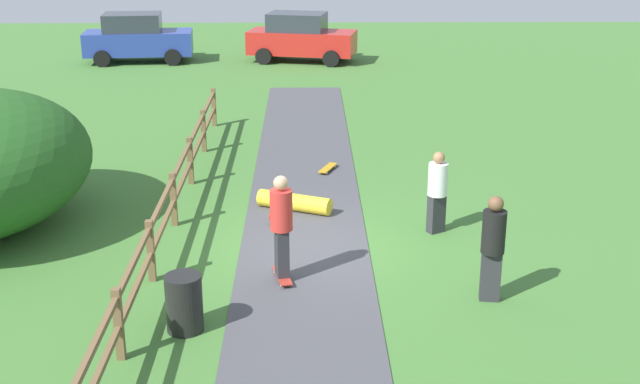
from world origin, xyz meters
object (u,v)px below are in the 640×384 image
object	(u,v)px
skater_riding	(281,222)
parked_car_blue	(137,38)
skater_fallen	(293,203)
parked_car_red	(301,37)
skateboard_loose	(328,168)
bystander_white	(437,189)
trash_bin	(184,303)
bystander_black	(493,243)

from	to	relation	value
skater_riding	parked_car_blue	distance (m)	21.23
skater_riding	skater_fallen	bearing A→B (deg)	87.64
skater_riding	parked_car_red	world-z (taller)	parked_car_red
skater_fallen	skateboard_loose	bearing A→B (deg)	73.78
bystander_white	parked_car_red	distance (m)	18.34
skater_riding	bystander_white	bearing A→B (deg)	36.17
skater_fallen	parked_car_blue	xyz separation A→B (m)	(-6.41, 17.00, 0.76)
trash_bin	skater_riding	distance (m)	2.31
trash_bin	skater_fallen	distance (m)	5.24
skater_riding	bystander_white	distance (m)	3.66
skateboard_loose	bystander_black	distance (m)	7.29
trash_bin	skateboard_loose	distance (m)	8.10
skater_fallen	bystander_black	xyz separation A→B (m)	(3.26, -4.06, 0.79)
skater_fallen	bystander_black	world-z (taller)	bystander_black
trash_bin	skater_fallen	size ratio (longest dim) A/B	0.56
trash_bin	bystander_black	size ratio (longest dim) A/B	0.50
skater_riding	bystander_black	xyz separation A→B (m)	(3.40, -0.78, -0.07)
bystander_white	bystander_black	size ratio (longest dim) A/B	0.91
skateboard_loose	parked_car_red	distance (m)	14.31
bystander_white	parked_car_blue	bearing A→B (deg)	116.98
skater_riding	bystander_white	world-z (taller)	skater_riding
skateboard_loose	trash_bin	bearing A→B (deg)	-106.94
trash_bin	parked_car_red	size ratio (longest dim) A/B	0.20
skater_fallen	bystander_black	bearing A→B (deg)	-51.20
bystander_white	parked_car_blue	size ratio (longest dim) A/B	0.38
parked_car_blue	parked_car_red	size ratio (longest dim) A/B	0.97
trash_bin	skater_riding	size ratio (longest dim) A/B	0.48
bystander_black	parked_car_red	size ratio (longest dim) A/B	0.40
parked_car_blue	skater_fallen	bearing A→B (deg)	-69.34
parked_car_blue	bystander_black	bearing A→B (deg)	-65.33
parked_car_red	skateboard_loose	bearing A→B (deg)	-87.09
skater_fallen	parked_car_blue	bearing A→B (deg)	110.66
skater_riding	parked_car_red	bearing A→B (deg)	89.41
trash_bin	bystander_black	world-z (taller)	bystander_black
bystander_white	bystander_black	world-z (taller)	bystander_black
skateboard_loose	bystander_white	bearing A→B (deg)	-62.46
bystander_black	skateboard_loose	bearing A→B (deg)	109.89
skater_riding	bystander_black	bearing A→B (deg)	-12.88
skater_fallen	bystander_white	bearing A→B (deg)	-21.71
trash_bin	parked_car_blue	xyz separation A→B (m)	(-4.85, 21.99, 0.51)
skateboard_loose	parked_car_red	bearing A→B (deg)	92.91
skateboard_loose	bystander_black	bearing A→B (deg)	-70.11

